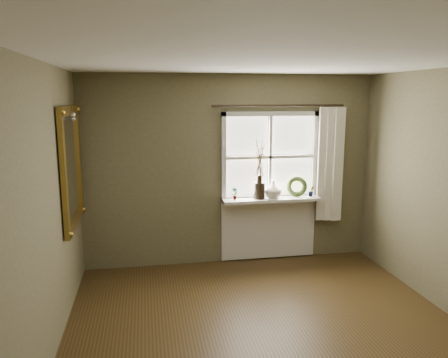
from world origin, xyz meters
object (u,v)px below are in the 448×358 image
Objects in this scene: dark_jug at (259,190)px; wreath at (297,189)px; cream_vase at (273,190)px; gilt_mirror at (71,167)px.

wreath is (0.55, 0.04, -0.00)m from dark_jug.
gilt_mirror reaches higher than cream_vase.
gilt_mirror is (-2.54, -0.61, 0.48)m from cream_vase.
dark_jug is at bearing -157.79° from wreath.
cream_vase is 2.66m from gilt_mirror.
wreath is at bearing 12.58° from gilt_mirror.
gilt_mirror reaches higher than wreath.
dark_jug is 2.47m from gilt_mirror.
gilt_mirror is at bearing -149.36° from wreath.
gilt_mirror reaches higher than dark_jug.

